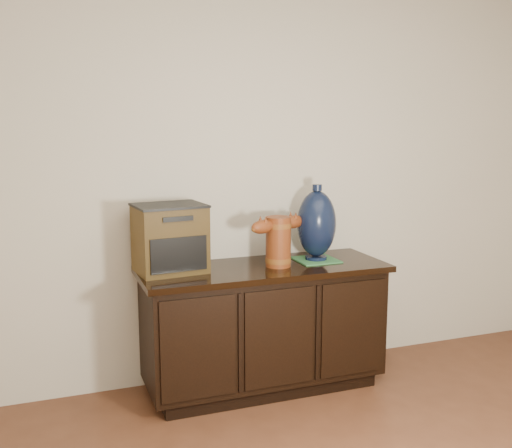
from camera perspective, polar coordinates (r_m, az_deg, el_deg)
name	(u,v)px	position (r m, az deg, el deg)	size (l,w,h in m)	color
sideboard	(263,326)	(3.63, 0.71, -9.69)	(1.46, 0.56, 0.75)	black
terracotta_vessel	(278,238)	(3.48, 2.13, -1.39)	(0.41, 0.22, 0.29)	brown
tv_radio	(170,238)	(3.39, -8.20, -1.36)	(0.41, 0.35, 0.38)	#3C2A0F
green_mat	(316,260)	(3.68, 5.73, -3.41)	(0.25, 0.25, 0.01)	#32703D
lamp_base	(317,224)	(3.64, 5.78, 0.00)	(0.24, 0.24, 0.46)	black
spray_can	(275,248)	(3.60, 1.83, -2.32)	(0.06, 0.06, 0.18)	#530E18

